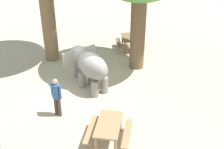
{
  "coord_description": "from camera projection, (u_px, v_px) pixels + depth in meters",
  "views": [
    {
      "loc": [
        10.63,
        2.6,
        6.69
      ],
      "look_at": [
        0.06,
        1.15,
        0.8
      ],
      "focal_mm": 44.65,
      "sensor_mm": 36.0,
      "label": 1
    }
  ],
  "objects": [
    {
      "name": "feed_bucket",
      "position": [
        81.0,
        67.0,
        14.23
      ],
      "size": [
        0.36,
        0.36,
        0.32
      ],
      "primitive_type": "cylinder",
      "color": "gray",
      "rests_on": "ground_plane"
    },
    {
      "name": "elephant",
      "position": [
        89.0,
        65.0,
        12.27
      ],
      "size": [
        2.36,
        2.38,
        1.76
      ],
      "rotation": [
        0.0,
        0.0,
        3.94
      ],
      "color": "gray",
      "rests_on": "ground_plane"
    },
    {
      "name": "person_handler",
      "position": [
        56.0,
        95.0,
        10.51
      ],
      "size": [
        0.32,
        0.47,
        1.62
      ],
      "rotation": [
        0.0,
        0.0,
        2.7
      ],
      "color": "#3F3833",
      "rests_on": "ground_plane"
    },
    {
      "name": "picnic_table_far",
      "position": [
        129.0,
        40.0,
        16.3
      ],
      "size": [
        1.79,
        1.77,
        0.78
      ],
      "rotation": [
        0.0,
        0.0,
        0.22
      ],
      "color": "brown",
      "rests_on": "ground_plane"
    },
    {
      "name": "picnic_table_near",
      "position": [
        109.0,
        128.0,
        9.37
      ],
      "size": [
        1.53,
        1.52,
        0.78
      ],
      "rotation": [
        0.0,
        0.0,
        6.26
      ],
      "color": "#9E7A51",
      "rests_on": "ground_plane"
    },
    {
      "name": "ground_plane",
      "position": [
        87.0,
        88.0,
        12.77
      ],
      "size": [
        60.0,
        60.0,
        0.0
      ],
      "primitive_type": "plane",
      "color": "#BAA88C"
    }
  ]
}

